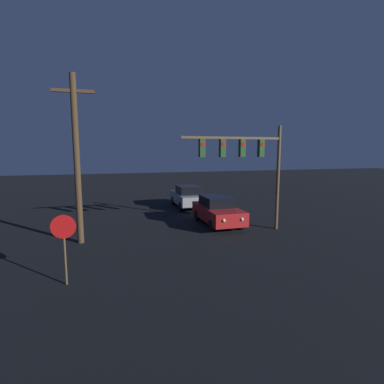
# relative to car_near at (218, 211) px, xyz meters

# --- Properties ---
(car_near) EXTENTS (1.92, 4.42, 1.66)m
(car_near) POSITION_rel_car_near_xyz_m (0.00, 0.00, 0.00)
(car_near) COLOR #B21E1E
(car_near) RESTS_ON ground_plane
(car_far) EXTENTS (1.95, 4.43, 1.66)m
(car_far) POSITION_rel_car_near_xyz_m (-0.20, 5.66, 0.00)
(car_far) COLOR #99999E
(car_far) RESTS_ON ground_plane
(traffic_signal_mast) EXTENTS (5.51, 0.30, 5.61)m
(traffic_signal_mast) POSITION_rel_car_near_xyz_m (0.96, -1.80, 3.12)
(traffic_signal_mast) COLOR brown
(traffic_signal_mast) RESTS_ON ground_plane
(stop_sign) EXTENTS (0.76, 0.07, 2.30)m
(stop_sign) POSITION_rel_car_near_xyz_m (-7.56, -6.00, 0.78)
(stop_sign) COLOR brown
(stop_sign) RESTS_ON ground_plane
(utility_pole) EXTENTS (1.79, 0.28, 7.67)m
(utility_pole) POSITION_rel_car_near_xyz_m (-7.42, -1.41, 3.16)
(utility_pole) COLOR #4C3823
(utility_pole) RESTS_ON ground_plane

